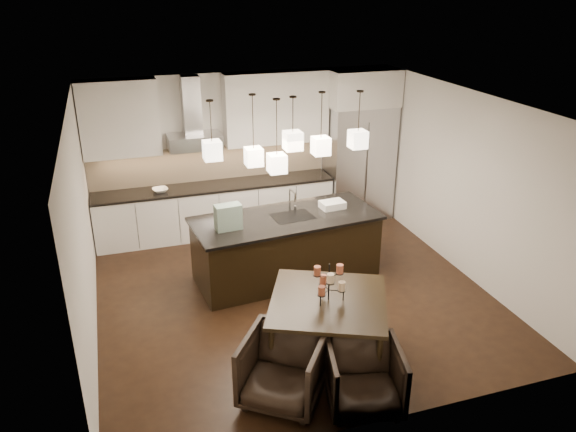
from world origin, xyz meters
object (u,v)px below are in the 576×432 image
object	(u,v)px
dining_table	(327,328)
armchair_left	(283,369)
island_body	(286,248)
refrigerator	(359,163)
armchair_right	(364,377)

from	to	relation	value
dining_table	armchair_left	bearing A→B (deg)	-118.59
island_body	dining_table	bearing A→B (deg)	-99.13
refrigerator	armchair_right	world-z (taller)	refrigerator
refrigerator	armchair_right	bearing A→B (deg)	-113.53
armchair_left	dining_table	bearing A→B (deg)	72.06
armchair_left	armchair_right	distance (m)	0.88
armchair_left	armchair_right	xyz separation A→B (m)	(0.80, -0.37, -0.03)
refrigerator	island_body	distance (m)	2.81
dining_table	armchair_right	distance (m)	0.92
island_body	dining_table	xyz separation A→B (m)	(-0.14, -2.07, -0.07)
refrigerator	armchair_left	world-z (taller)	refrigerator
refrigerator	dining_table	world-z (taller)	refrigerator
island_body	armchair_left	bearing A→B (deg)	-113.75
refrigerator	armchair_right	size ratio (longest dim) A/B	2.68
island_body	dining_table	world-z (taller)	island_body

